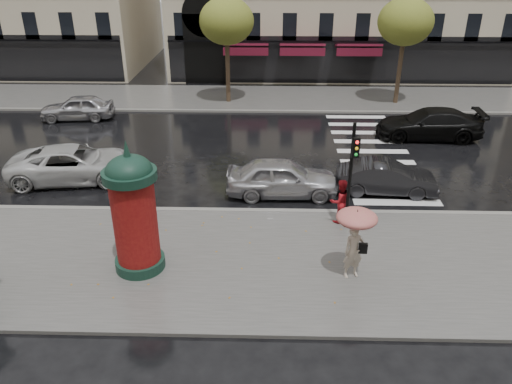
{
  "coord_description": "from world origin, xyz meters",
  "views": [
    {
      "loc": [
        0.68,
        -14.21,
        9.54
      ],
      "look_at": [
        0.26,
        1.5,
        1.66
      ],
      "focal_mm": 35.0,
      "sensor_mm": 36.0,
      "label": 1
    }
  ],
  "objects_px": {
    "car_silver": "(282,177)",
    "car_far_silver": "(77,107)",
    "woman_umbrella": "(355,233)",
    "morris_column": "(134,210)",
    "car_black": "(429,124)",
    "car_darkgrey": "(386,178)",
    "woman_red": "(340,201)",
    "traffic_light": "(352,167)",
    "car_white": "(74,164)",
    "man_burgundy": "(142,198)"
  },
  "relations": [
    {
      "from": "car_silver",
      "to": "car_far_silver",
      "type": "relative_size",
      "value": 1.09
    },
    {
      "from": "woman_red",
      "to": "car_white",
      "type": "bearing_deg",
      "value": -37.63
    },
    {
      "from": "woman_umbrella",
      "to": "traffic_light",
      "type": "bearing_deg",
      "value": 85.29
    },
    {
      "from": "woman_umbrella",
      "to": "car_black",
      "type": "distance_m",
      "value": 14.24
    },
    {
      "from": "woman_red",
      "to": "morris_column",
      "type": "xyz_separation_m",
      "value": [
        -6.78,
        -3.12,
        1.24
      ]
    },
    {
      "from": "car_silver",
      "to": "car_white",
      "type": "relative_size",
      "value": 0.84
    },
    {
      "from": "car_white",
      "to": "car_far_silver",
      "type": "bearing_deg",
      "value": 11.11
    },
    {
      "from": "woman_red",
      "to": "car_black",
      "type": "bearing_deg",
      "value": -141.86
    },
    {
      "from": "woman_umbrella",
      "to": "car_silver",
      "type": "distance_m",
      "value": 6.28
    },
    {
      "from": "traffic_light",
      "to": "car_far_silver",
      "type": "height_order",
      "value": "traffic_light"
    },
    {
      "from": "car_white",
      "to": "woman_red",
      "type": "bearing_deg",
      "value": -115.39
    },
    {
      "from": "car_silver",
      "to": "morris_column",
      "type": "bearing_deg",
      "value": 139.01
    },
    {
      "from": "car_white",
      "to": "car_far_silver",
      "type": "distance_m",
      "value": 8.97
    },
    {
      "from": "woman_red",
      "to": "morris_column",
      "type": "distance_m",
      "value": 7.57
    },
    {
      "from": "car_darkgrey",
      "to": "car_white",
      "type": "xyz_separation_m",
      "value": [
        -13.58,
        0.9,
        0.09
      ]
    },
    {
      "from": "woman_red",
      "to": "car_silver",
      "type": "bearing_deg",
      "value": -68.88
    },
    {
      "from": "car_darkgrey",
      "to": "car_white",
      "type": "distance_m",
      "value": 13.61
    },
    {
      "from": "car_silver",
      "to": "car_black",
      "type": "distance_m",
      "value": 10.69
    },
    {
      "from": "car_black",
      "to": "car_far_silver",
      "type": "relative_size",
      "value": 1.3
    },
    {
      "from": "woman_umbrella",
      "to": "car_white",
      "type": "distance_m",
      "value": 13.33
    },
    {
      "from": "woman_umbrella",
      "to": "car_far_silver",
      "type": "xyz_separation_m",
      "value": [
        -14.11,
        15.59,
        -0.97
      ]
    },
    {
      "from": "car_black",
      "to": "car_darkgrey",
      "type": "bearing_deg",
      "value": -26.05
    },
    {
      "from": "morris_column",
      "to": "car_black",
      "type": "bearing_deg",
      "value": 44.66
    },
    {
      "from": "morris_column",
      "to": "car_white",
      "type": "xyz_separation_m",
      "value": [
        -4.5,
        6.77,
        -1.44
      ]
    },
    {
      "from": "car_black",
      "to": "car_far_silver",
      "type": "height_order",
      "value": "car_black"
    },
    {
      "from": "car_silver",
      "to": "car_far_silver",
      "type": "distance_m",
      "value": 15.48
    },
    {
      "from": "woman_red",
      "to": "car_black",
      "type": "height_order",
      "value": "woman_red"
    },
    {
      "from": "woman_red",
      "to": "man_burgundy",
      "type": "height_order",
      "value": "woman_red"
    },
    {
      "from": "man_burgundy",
      "to": "car_white",
      "type": "xyz_separation_m",
      "value": [
        -3.84,
        3.44,
        -0.12
      ]
    },
    {
      "from": "woman_umbrella",
      "to": "car_black",
      "type": "relative_size",
      "value": 0.43
    },
    {
      "from": "morris_column",
      "to": "car_black",
      "type": "distance_m",
      "value": 17.96
    },
    {
      "from": "woman_umbrella",
      "to": "car_far_silver",
      "type": "relative_size",
      "value": 0.56
    },
    {
      "from": "morris_column",
      "to": "traffic_light",
      "type": "bearing_deg",
      "value": 20.79
    },
    {
      "from": "man_burgundy",
      "to": "car_darkgrey",
      "type": "xyz_separation_m",
      "value": [
        9.74,
        2.54,
        -0.21
      ]
    },
    {
      "from": "woman_red",
      "to": "traffic_light",
      "type": "xyz_separation_m",
      "value": [
        0.22,
        -0.46,
        1.59
      ]
    },
    {
      "from": "car_darkgrey",
      "to": "car_black",
      "type": "xyz_separation_m",
      "value": [
        3.65,
        6.72,
        0.12
      ]
    },
    {
      "from": "car_darkgrey",
      "to": "car_white",
      "type": "bearing_deg",
      "value": 90.7
    },
    {
      "from": "morris_column",
      "to": "car_black",
      "type": "relative_size",
      "value": 0.79
    },
    {
      "from": "woman_umbrella",
      "to": "car_black",
      "type": "height_order",
      "value": "woman_umbrella"
    },
    {
      "from": "traffic_light",
      "to": "car_white",
      "type": "bearing_deg",
      "value": 160.31
    },
    {
      "from": "morris_column",
      "to": "car_silver",
      "type": "height_order",
      "value": "morris_column"
    },
    {
      "from": "car_darkgrey",
      "to": "car_silver",
      "type": "bearing_deg",
      "value": 98.72
    },
    {
      "from": "man_burgundy",
      "to": "car_black",
      "type": "height_order",
      "value": "man_burgundy"
    },
    {
      "from": "car_white",
      "to": "morris_column",
      "type": "bearing_deg",
      "value": -153.85
    },
    {
      "from": "man_burgundy",
      "to": "car_far_silver",
      "type": "height_order",
      "value": "man_burgundy"
    },
    {
      "from": "woman_umbrella",
      "to": "morris_column",
      "type": "xyz_separation_m",
      "value": [
        -6.76,
        0.31,
        0.52
      ]
    },
    {
      "from": "woman_umbrella",
      "to": "car_far_silver",
      "type": "height_order",
      "value": "woman_umbrella"
    },
    {
      "from": "woman_umbrella",
      "to": "car_silver",
      "type": "xyz_separation_m",
      "value": [
        -2.07,
        5.86,
        -0.9
      ]
    },
    {
      "from": "morris_column",
      "to": "car_black",
      "type": "height_order",
      "value": "morris_column"
    },
    {
      "from": "traffic_light",
      "to": "car_white",
      "type": "distance_m",
      "value": 12.35
    }
  ]
}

